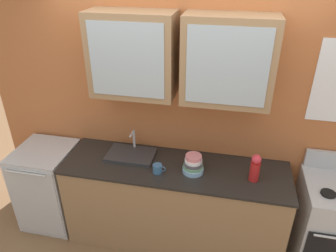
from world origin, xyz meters
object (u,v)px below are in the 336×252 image
at_px(bowl_stack, 193,165).
at_px(stove_range, 328,226).
at_px(vase, 255,168).
at_px(dishwasher, 50,186).
at_px(cup_near_sink, 158,169).
at_px(sink_faucet, 131,154).

bearing_deg(bowl_stack, stove_range, 1.72).
bearing_deg(vase, dishwasher, 178.88).
relative_size(vase, cup_near_sink, 2.19).
xyz_separation_m(sink_faucet, dishwasher, (-0.93, -0.10, -0.48)).
height_order(sink_faucet, dishwasher, sink_faucet).
bearing_deg(dishwasher, stove_range, 0.08).
bearing_deg(dishwasher, vase, -1.12).
distance_m(bowl_stack, vase, 0.55).
xyz_separation_m(bowl_stack, cup_near_sink, (-0.32, -0.08, -0.04)).
relative_size(stove_range, vase, 4.17).
xyz_separation_m(bowl_stack, vase, (0.55, -0.01, 0.05)).
height_order(stove_range, bowl_stack, bowl_stack).
bearing_deg(vase, sink_faucet, 173.36).
bearing_deg(stove_range, vase, -176.48).
distance_m(stove_range, cup_near_sink, 1.69).
distance_m(bowl_stack, dishwasher, 1.67).
bearing_deg(sink_faucet, stove_range, -2.76).
bearing_deg(sink_faucet, bowl_stack, -11.55).
bearing_deg(cup_near_sink, bowl_stack, 14.28).
relative_size(bowl_stack, dishwasher, 0.21).
distance_m(stove_range, bowl_stack, 1.40).
distance_m(stove_range, sink_faucet, 2.00).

